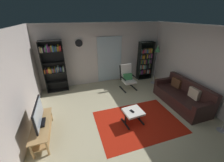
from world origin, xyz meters
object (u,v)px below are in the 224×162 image
object	(u,v)px
television	(39,115)
lounge_armchair	(127,76)
wall_clock	(79,43)
leather_sofa	(182,96)
bookshelf_near_tv	(54,64)
ottoman	(133,113)
cell_phone	(132,111)
tv_stand	(42,128)
tv_remote	(132,111)
floor_lamp_by_shelf	(157,52)
bookshelf_near_sofa	(145,61)

from	to	relation	value
television	lounge_armchair	bearing A→B (deg)	30.02
television	wall_clock	distance (m)	3.22
lounge_armchair	leather_sofa	bearing A→B (deg)	-51.57
bookshelf_near_tv	leather_sofa	world-z (taller)	bookshelf_near_tv
ottoman	cell_phone	size ratio (longest dim) A/B	3.98
tv_stand	cell_phone	size ratio (longest dim) A/B	9.12
tv_stand	wall_clock	size ratio (longest dim) A/B	4.40
television	tv_remote	world-z (taller)	television
floor_lamp_by_shelf	ottoman	bearing A→B (deg)	-134.64
tv_stand	television	bearing A→B (deg)	-60.14
tv_remote	cell_phone	bearing A→B (deg)	34.23
tv_stand	wall_clock	xyz separation A→B (m)	(1.34, 2.69, 1.56)
bookshelf_near_tv	cell_phone	world-z (taller)	bookshelf_near_tv
cell_phone	television	bearing A→B (deg)	157.02
bookshelf_near_tv	lounge_armchair	world-z (taller)	bookshelf_near_tv
bookshelf_near_tv	leather_sofa	bearing A→B (deg)	-29.84
tv_stand	cell_phone	bearing A→B (deg)	-5.55
leather_sofa	tv_remote	xyz separation A→B (m)	(-2.10, -0.35, 0.12)
television	wall_clock	size ratio (longest dim) A/B	3.22
bookshelf_near_tv	bookshelf_near_sofa	xyz separation A→B (m)	(4.01, -0.01, -0.27)
lounge_armchair	ottoman	distance (m)	2.15
bookshelf_near_sofa	leather_sofa	size ratio (longest dim) A/B	0.91
bookshelf_near_tv	wall_clock	bearing A→B (deg)	10.32
cell_phone	lounge_armchair	bearing A→B (deg)	52.15
cell_phone	tv_stand	bearing A→B (deg)	156.93
lounge_armchair	cell_phone	bearing A→B (deg)	-110.32
bookshelf_near_tv	lounge_armchair	size ratio (longest dim) A/B	2.00
bookshelf_near_sofa	leather_sofa	xyz separation A→B (m)	(0.16, -2.38, -0.58)
ottoman	bookshelf_near_tv	bearing A→B (deg)	127.88
bookshelf_near_sofa	floor_lamp_by_shelf	size ratio (longest dim) A/B	1.03
bookshelf_near_tv	bookshelf_near_sofa	world-z (taller)	bookshelf_near_tv
bookshelf_near_tv	ottoman	size ratio (longest dim) A/B	3.67
bookshelf_near_tv	floor_lamp_by_shelf	size ratio (longest dim) A/B	1.17
tv_stand	lounge_armchair	size ratio (longest dim) A/B	1.25
television	cell_phone	bearing A→B (deg)	-5.46
floor_lamp_by_shelf	leather_sofa	bearing A→B (deg)	-90.25
bookshelf_near_tv	leather_sofa	xyz separation A→B (m)	(4.17, -2.39, -0.85)
tv_remote	tv_stand	bearing A→B (deg)	153.43
television	tv_stand	bearing A→B (deg)	119.86
floor_lamp_by_shelf	bookshelf_near_tv	bearing A→B (deg)	171.24
tv_remote	cell_phone	size ratio (longest dim) A/B	1.03
tv_remote	floor_lamp_by_shelf	bearing A→B (deg)	24.24
bookshelf_near_tv	cell_phone	bearing A→B (deg)	-52.72
wall_clock	floor_lamp_by_shelf	bearing A→B (deg)	-14.95
bookshelf_near_tv	floor_lamp_by_shelf	xyz separation A→B (m)	(4.18, -0.64, 0.31)
television	bookshelf_near_sofa	size ratio (longest dim) A/B	0.52
television	floor_lamp_by_shelf	distance (m)	4.89
lounge_armchair	tv_remote	size ratio (longest dim) A/B	7.10
tv_remote	wall_clock	size ratio (longest dim) A/B	0.50
tv_remote	floor_lamp_by_shelf	distance (m)	3.15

